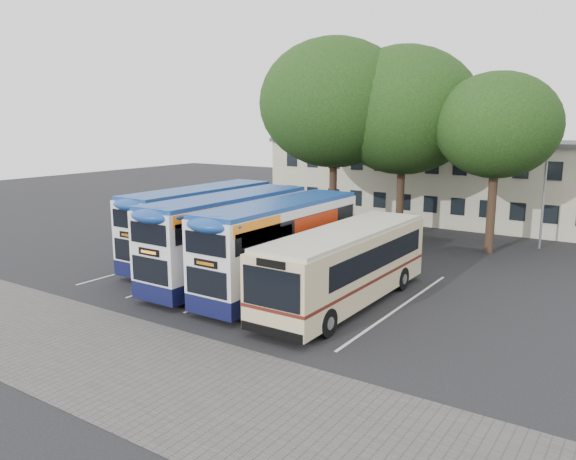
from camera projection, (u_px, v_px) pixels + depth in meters
The scene contains 12 objects.
ground at pixel (266, 328), 21.07m from camera, with size 120.00×120.00×0.00m, color black.
paving_strip at pixel (125, 362), 18.08m from camera, with size 40.00×6.00×0.01m, color #595654.
bay_lines at pixel (264, 281), 27.19m from camera, with size 14.12×11.00×0.01m.
depot_building at pixel (475, 181), 42.47m from camera, with size 32.40×8.40×6.20m.
lamp_post at pixel (546, 165), 33.10m from camera, with size 0.25×1.05×9.06m.
tree_left at pixel (334, 103), 36.15m from camera, with size 9.75×9.75×12.91m.
tree_mid at pixel (404, 111), 35.54m from camera, with size 9.51×9.51×12.33m.
tree_right at pixel (497, 126), 31.65m from camera, with size 7.05×7.05×10.40m.
bus_dd_left at pixel (201, 222), 30.33m from camera, with size 2.40×9.89×4.12m.
bus_dd_mid at pixel (230, 234), 26.82m from camera, with size 2.44×10.09×4.20m.
bus_dd_right at pixel (281, 243), 25.11m from camera, with size 2.41×9.93×4.14m.
bus_single at pixel (346, 262), 23.58m from camera, with size 2.74×10.77×3.21m.
Camera 1 is at (11.79, -16.13, 7.67)m, focal length 35.00 mm.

